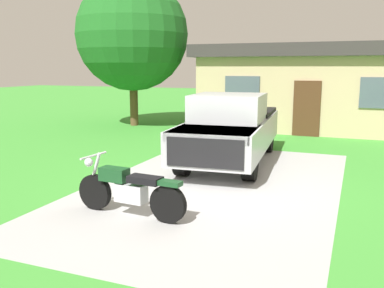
{
  "coord_description": "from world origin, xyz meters",
  "views": [
    {
      "loc": [
        2.81,
        -8.51,
        2.61
      ],
      "look_at": [
        -0.59,
        0.07,
        0.9
      ],
      "focal_mm": 39.11,
      "sensor_mm": 36.0,
      "label": 1
    }
  ],
  "objects_px": {
    "motorcycle": "(129,190)",
    "shade_tree": "(132,35)",
    "pickup_truck": "(231,128)",
    "neighbor_house": "(314,86)"
  },
  "relations": [
    {
      "from": "motorcycle",
      "to": "shade_tree",
      "type": "distance_m",
      "value": 12.3
    },
    {
      "from": "motorcycle",
      "to": "shade_tree",
      "type": "height_order",
      "value": "shade_tree"
    },
    {
      "from": "motorcycle",
      "to": "neighbor_house",
      "type": "bearing_deg",
      "value": 81.53
    },
    {
      "from": "motorcycle",
      "to": "pickup_truck",
      "type": "height_order",
      "value": "pickup_truck"
    },
    {
      "from": "motorcycle",
      "to": "neighbor_house",
      "type": "distance_m",
      "value": 12.8
    },
    {
      "from": "pickup_truck",
      "to": "shade_tree",
      "type": "relative_size",
      "value": 0.89
    },
    {
      "from": "shade_tree",
      "to": "neighbor_house",
      "type": "distance_m",
      "value": 8.21
    },
    {
      "from": "motorcycle",
      "to": "shade_tree",
      "type": "xyz_separation_m",
      "value": [
        -5.69,
        10.32,
        3.52
      ]
    },
    {
      "from": "motorcycle",
      "to": "pickup_truck",
      "type": "distance_m",
      "value": 4.89
    },
    {
      "from": "pickup_truck",
      "to": "neighbor_house",
      "type": "height_order",
      "value": "neighbor_house"
    }
  ]
}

